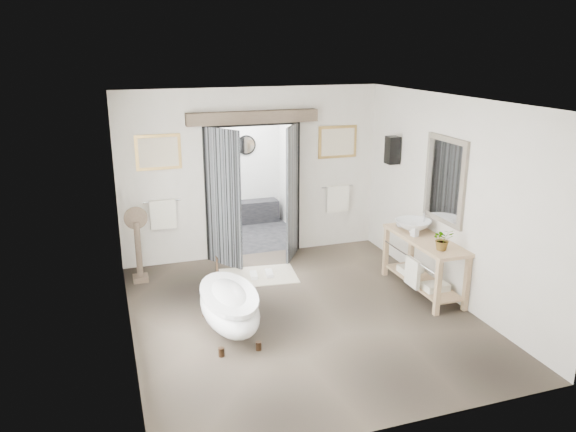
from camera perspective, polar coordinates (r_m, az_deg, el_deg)
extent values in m
plane|color=brown|center=(7.83, 1.42, -10.02)|extent=(5.00, 5.00, 0.00)
cube|color=silver|center=(5.16, 11.11, -7.45)|extent=(4.50, 0.02, 2.90)
cube|color=silver|center=(6.88, -16.40, -1.53)|extent=(0.02, 5.00, 2.90)
cube|color=silver|center=(8.30, 16.26, 1.61)|extent=(0.02, 5.00, 2.90)
cube|color=silver|center=(9.33, -12.71, 3.54)|extent=(1.45, 0.02, 2.90)
cube|color=silver|center=(10.09, 4.81, 4.89)|extent=(1.45, 0.02, 2.90)
cube|color=silver|center=(9.41, -3.75, 11.14)|extent=(1.60, 0.02, 0.60)
cube|color=silver|center=(7.01, 1.59, 11.62)|extent=(4.50, 5.00, 0.02)
cube|color=white|center=(6.35, -15.61, -3.99)|extent=(0.02, 2.20, 2.70)
cube|color=gray|center=(8.35, 15.66, 3.53)|extent=(0.05, 0.95, 1.25)
cube|color=silver|center=(8.34, 15.49, 3.52)|extent=(0.01, 0.80, 1.10)
cube|color=black|center=(9.43, 10.57, 6.60)|extent=(0.20, 0.20, 0.45)
sphere|color=#FFCC8C|center=(9.43, 10.57, 6.60)|extent=(0.10, 0.10, 0.10)
cube|color=black|center=(10.92, -4.84, -2.03)|extent=(2.20, 2.00, 0.01)
cube|color=silver|center=(10.39, -5.19, 11.10)|extent=(2.20, 2.00, 0.02)
cube|color=white|center=(11.54, -6.19, 5.38)|extent=(2.20, 0.02, 2.50)
cube|color=white|center=(10.39, -10.92, 3.87)|extent=(0.02, 2.00, 2.50)
cube|color=white|center=(10.89, 0.64, 4.78)|extent=(0.02, 2.00, 2.50)
cube|color=black|center=(11.62, -5.84, 0.25)|extent=(2.00, 0.35, 0.45)
cylinder|color=silver|center=(11.37, -8.20, 6.93)|extent=(0.40, 0.03, 0.40)
cylinder|color=silver|center=(11.54, -4.26, 7.20)|extent=(0.40, 0.03, 0.40)
cube|color=black|center=(9.50, -8.25, 2.15)|extent=(0.07, 0.10, 2.30)
cube|color=black|center=(9.89, 0.90, 2.93)|extent=(0.07, 0.10, 2.30)
cube|color=black|center=(9.45, -3.71, 9.33)|extent=(1.67, 0.10, 0.07)
cube|color=black|center=(9.20, -6.63, 1.73)|extent=(0.46, 0.70, 2.30)
cube|color=black|center=(9.51, 0.46, 2.35)|extent=(0.46, 0.70, 2.30)
cube|color=brown|center=(9.33, -3.57, 9.98)|extent=(2.20, 0.20, 0.20)
cube|color=tan|center=(9.22, -13.04, 6.34)|extent=(0.72, 0.03, 0.57)
cube|color=beige|center=(9.20, -13.03, 6.33)|extent=(0.62, 0.01, 0.47)
cube|color=tan|center=(9.99, 5.05, 7.51)|extent=(0.72, 0.03, 0.57)
cube|color=beige|center=(9.98, 5.09, 7.50)|extent=(0.62, 0.01, 0.47)
cylinder|color=silver|center=(9.35, -12.69, 1.48)|extent=(0.60, 0.02, 0.02)
cube|color=white|center=(9.39, -12.59, 0.16)|extent=(0.42, 0.08, 0.48)
cylinder|color=silver|center=(10.12, 5.03, 3.00)|extent=(0.60, 0.02, 0.02)
cube|color=white|center=(10.15, 5.04, 1.77)|extent=(0.42, 0.08, 0.48)
cylinder|color=#412C1C|center=(6.91, -6.79, -13.57)|extent=(0.07, 0.07, 0.11)
cylinder|color=#412C1C|center=(7.00, -3.01, -13.03)|extent=(0.07, 0.07, 0.11)
cylinder|color=#412C1C|center=(7.87, -8.49, -9.62)|extent=(0.07, 0.07, 0.11)
cylinder|color=#412C1C|center=(7.95, -5.18, -9.21)|extent=(0.07, 0.07, 0.11)
ellipsoid|color=white|center=(7.28, -6.00, -9.13)|extent=(0.70, 1.56, 0.50)
cylinder|color=#412C1C|center=(7.80, -7.24, -4.90)|extent=(0.03, 0.03, 0.20)
cube|color=tan|center=(7.91, 14.99, -6.93)|extent=(0.07, 0.07, 0.85)
cube|color=tan|center=(8.16, 17.71, -6.42)|extent=(0.07, 0.07, 0.85)
cube|color=tan|center=(9.08, 9.91, -3.44)|extent=(0.07, 0.07, 0.85)
cube|color=tan|center=(9.30, 12.42, -3.09)|extent=(0.07, 0.07, 0.85)
cube|color=tan|center=(8.46, 13.78, -2.34)|extent=(0.55, 1.60, 0.05)
cube|color=tan|center=(8.70, 13.47, -6.48)|extent=(0.45, 1.50, 0.03)
cylinder|color=silver|center=(8.40, 12.11, -4.00)|extent=(0.02, 1.40, 0.02)
cube|color=white|center=(8.35, 12.54, -5.62)|extent=(0.06, 0.34, 0.42)
cube|color=white|center=(8.40, 14.75, -6.95)|extent=(0.35, 0.25, 0.10)
cube|color=white|center=(8.94, 12.33, -5.27)|extent=(0.35, 0.25, 0.10)
cube|color=brown|center=(9.17, -14.73, -6.13)|extent=(0.23, 0.23, 0.08)
cylinder|color=brown|center=(8.99, -14.96, -3.29)|extent=(0.09, 0.09, 0.89)
cylinder|color=silver|center=(8.85, -15.22, -0.18)|extent=(0.32, 0.02, 0.32)
cylinder|color=brown|center=(8.84, -15.21, -0.20)|extent=(0.36, 0.02, 0.36)
cube|color=beige|center=(9.06, -3.02, -6.09)|extent=(1.29, 0.94, 0.01)
cube|color=white|center=(9.00, -3.50, -6.02)|extent=(0.15, 0.29, 0.05)
cube|color=white|center=(9.06, -1.93, -5.83)|extent=(0.15, 0.29, 0.05)
imported|color=white|center=(8.64, 12.59, -1.01)|extent=(0.61, 0.61, 0.19)
imported|color=gray|center=(7.98, 15.46, -2.29)|extent=(0.32, 0.30, 0.31)
imported|color=gray|center=(8.46, 12.77, -1.37)|extent=(0.11, 0.11, 0.20)
imported|color=gray|center=(8.85, 11.33, -0.62)|extent=(0.16, 0.16, 0.16)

